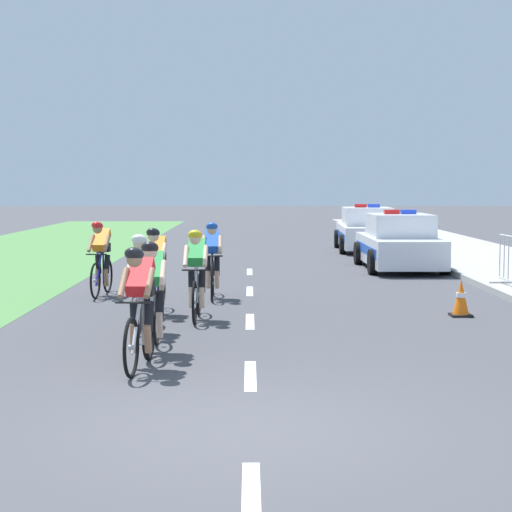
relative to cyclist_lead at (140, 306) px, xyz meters
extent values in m
plane|color=#424247|center=(1.36, -2.56, -0.79)|extent=(160.00, 160.00, 0.00)
cube|color=#9E9E99|center=(6.47, 11.44, -0.72)|extent=(0.16, 60.00, 0.13)
cube|color=white|center=(1.36, -4.36, -0.78)|extent=(0.14, 1.60, 0.01)
cube|color=white|center=(1.36, -0.36, -0.78)|extent=(0.14, 1.60, 0.01)
cube|color=white|center=(1.36, 3.64, -0.78)|extent=(0.14, 1.60, 0.01)
cube|color=white|center=(1.36, 7.64, -0.78)|extent=(0.14, 1.60, 0.01)
cube|color=white|center=(1.36, 11.64, -0.78)|extent=(0.14, 1.60, 0.01)
torus|color=black|center=(-0.04, -0.48, -0.42)|extent=(0.11, 0.73, 0.72)
cylinder|color=#99999E|center=(-0.04, -0.48, -0.42)|extent=(0.07, 0.07, 0.06)
torus|color=black|center=(0.05, 0.52, -0.42)|extent=(0.11, 0.73, 0.72)
cylinder|color=#99999E|center=(0.05, 0.52, -0.42)|extent=(0.07, 0.07, 0.06)
cylinder|color=silver|center=(0.00, -0.03, 0.11)|extent=(0.09, 0.55, 0.04)
cylinder|color=silver|center=(-0.02, -0.20, -0.21)|extent=(0.08, 0.48, 0.63)
cylinder|color=silver|center=(0.02, 0.17, -0.19)|extent=(0.04, 0.04, 0.65)
cylinder|color=black|center=(-0.03, -0.38, 0.09)|extent=(0.42, 0.07, 0.03)
cube|color=black|center=(0.02, 0.17, 0.15)|extent=(0.12, 0.23, 0.05)
cube|color=red|center=(0.00, 0.05, 0.35)|extent=(0.33, 0.57, 0.46)
cube|color=black|center=(0.01, 0.16, 0.19)|extent=(0.30, 0.22, 0.18)
cylinder|color=black|center=(0.10, 0.10, -0.15)|extent=(0.13, 0.23, 0.40)
cylinder|color=#9E7051|center=(0.09, 0.02, -0.41)|extent=(0.10, 0.16, 0.36)
cylinder|color=black|center=(-0.08, 0.12, -0.15)|extent=(0.12, 0.18, 0.40)
cylinder|color=#9E7051|center=(-0.09, 0.04, -0.41)|extent=(0.10, 0.13, 0.36)
cylinder|color=#9E7051|center=(0.14, -0.18, 0.30)|extent=(0.11, 0.41, 0.35)
cylinder|color=#9E7051|center=(-0.17, -0.15, 0.30)|extent=(0.11, 0.41, 0.35)
sphere|color=#9E7051|center=(-0.02, -0.25, 0.59)|extent=(0.19, 0.19, 0.19)
ellipsoid|color=black|center=(-0.02, -0.26, 0.66)|extent=(0.26, 0.33, 0.24)
torus|color=black|center=(0.05, 0.55, -0.42)|extent=(0.05, 0.72, 0.72)
cylinder|color=#99999E|center=(0.05, 0.55, -0.42)|extent=(0.06, 0.06, 0.06)
torus|color=black|center=(0.03, 1.55, -0.42)|extent=(0.05, 0.72, 0.72)
cylinder|color=#99999E|center=(0.03, 1.55, -0.42)|extent=(0.06, 0.06, 0.06)
cylinder|color=silver|center=(0.04, 1.00, 0.11)|extent=(0.04, 0.55, 0.04)
cylinder|color=silver|center=(0.04, 0.82, -0.21)|extent=(0.05, 0.48, 0.63)
cylinder|color=silver|center=(0.04, 1.20, -0.19)|extent=(0.04, 0.04, 0.65)
cylinder|color=black|center=(0.04, 0.65, 0.09)|extent=(0.42, 0.03, 0.03)
cube|color=black|center=(0.04, 1.20, 0.15)|extent=(0.10, 0.22, 0.05)
cube|color=green|center=(0.04, 1.07, 0.35)|extent=(0.29, 0.55, 0.46)
cube|color=black|center=(0.04, 1.19, 0.19)|extent=(0.28, 0.20, 0.18)
cylinder|color=black|center=(0.13, 1.14, -0.15)|extent=(0.11, 0.22, 0.40)
cylinder|color=beige|center=(0.13, 1.06, -0.41)|extent=(0.09, 0.15, 0.36)
cylinder|color=black|center=(-0.05, 1.13, -0.15)|extent=(0.11, 0.17, 0.40)
cylinder|color=beige|center=(-0.05, 1.05, -0.41)|extent=(0.09, 0.12, 0.36)
cylinder|color=beige|center=(0.20, 0.86, 0.30)|extent=(0.08, 0.40, 0.35)
cylinder|color=beige|center=(-0.12, 0.85, 0.30)|extent=(0.08, 0.40, 0.35)
sphere|color=beige|center=(0.04, 0.77, 0.59)|extent=(0.19, 0.19, 0.19)
ellipsoid|color=black|center=(0.04, 0.76, 0.66)|extent=(0.23, 0.32, 0.24)
torus|color=black|center=(-0.31, 2.10, -0.42)|extent=(0.10, 0.73, 0.72)
cylinder|color=#99999E|center=(-0.31, 2.10, -0.42)|extent=(0.06, 0.06, 0.06)
torus|color=black|center=(-0.23, 3.10, -0.42)|extent=(0.10, 0.73, 0.72)
cylinder|color=#99999E|center=(-0.23, 3.10, -0.42)|extent=(0.06, 0.06, 0.06)
cylinder|color=silver|center=(-0.28, 2.55, 0.11)|extent=(0.08, 0.55, 0.04)
cylinder|color=silver|center=(-0.29, 2.37, -0.21)|extent=(0.08, 0.48, 0.63)
cylinder|color=silver|center=(-0.26, 2.75, -0.19)|extent=(0.04, 0.04, 0.65)
cylinder|color=black|center=(-0.30, 2.20, 0.09)|extent=(0.42, 0.06, 0.03)
cube|color=black|center=(-0.26, 2.75, 0.15)|extent=(0.12, 0.23, 0.05)
cube|color=green|center=(-0.27, 2.62, 0.35)|extent=(0.32, 0.57, 0.45)
cube|color=black|center=(-0.26, 2.74, 0.19)|extent=(0.30, 0.22, 0.18)
cylinder|color=black|center=(-0.17, 2.68, -0.15)|extent=(0.13, 0.23, 0.40)
cylinder|color=beige|center=(-0.18, 2.60, -0.41)|extent=(0.10, 0.16, 0.36)
cylinder|color=black|center=(-0.35, 2.69, -0.15)|extent=(0.12, 0.18, 0.40)
cylinder|color=beige|center=(-0.36, 2.61, -0.41)|extent=(0.10, 0.13, 0.36)
cylinder|color=beige|center=(-0.13, 2.39, 0.30)|extent=(0.11, 0.41, 0.35)
cylinder|color=beige|center=(-0.45, 2.42, 0.30)|extent=(0.11, 0.41, 0.35)
sphere|color=beige|center=(-0.29, 2.32, 0.59)|extent=(0.19, 0.19, 0.19)
ellipsoid|color=white|center=(-0.29, 2.31, 0.66)|extent=(0.25, 0.33, 0.24)
torus|color=black|center=(0.46, 3.32, -0.42)|extent=(0.05, 0.72, 0.72)
cylinder|color=#99999E|center=(0.46, 3.32, -0.42)|extent=(0.06, 0.06, 0.06)
torus|color=black|center=(0.47, 4.32, -0.42)|extent=(0.05, 0.72, 0.72)
cylinder|color=#99999E|center=(0.47, 4.32, -0.42)|extent=(0.06, 0.06, 0.06)
cylinder|color=silver|center=(0.46, 3.77, 0.11)|extent=(0.04, 0.55, 0.04)
cylinder|color=silver|center=(0.46, 3.60, -0.21)|extent=(0.04, 0.48, 0.63)
cylinder|color=silver|center=(0.46, 3.97, -0.19)|extent=(0.04, 0.04, 0.65)
cylinder|color=black|center=(0.46, 3.42, 0.09)|extent=(0.42, 0.03, 0.03)
cube|color=black|center=(0.46, 3.97, 0.15)|extent=(0.10, 0.22, 0.05)
cube|color=green|center=(0.46, 3.85, 0.35)|extent=(0.28, 0.55, 0.45)
cube|color=black|center=(0.46, 3.96, 0.19)|extent=(0.28, 0.20, 0.18)
cylinder|color=black|center=(0.55, 3.91, -0.15)|extent=(0.11, 0.22, 0.40)
cylinder|color=beige|center=(0.55, 3.83, -0.41)|extent=(0.09, 0.15, 0.36)
cylinder|color=black|center=(0.37, 3.91, -0.15)|extent=(0.11, 0.17, 0.40)
cylinder|color=beige|center=(0.37, 3.83, -0.41)|extent=(0.09, 0.12, 0.36)
cylinder|color=beige|center=(0.62, 3.63, 0.30)|extent=(0.08, 0.40, 0.35)
cylinder|color=beige|center=(0.30, 3.63, 0.30)|extent=(0.08, 0.40, 0.35)
sphere|color=beige|center=(0.46, 3.55, 0.59)|extent=(0.19, 0.19, 0.19)
ellipsoid|color=yellow|center=(0.46, 3.54, 0.66)|extent=(0.23, 0.32, 0.24)
torus|color=black|center=(-0.31, 3.94, -0.42)|extent=(0.09, 0.73, 0.72)
cylinder|color=#99999E|center=(-0.31, 3.94, -0.42)|extent=(0.06, 0.06, 0.06)
torus|color=black|center=(-0.24, 4.94, -0.42)|extent=(0.09, 0.73, 0.72)
cylinder|color=#99999E|center=(-0.24, 4.94, -0.42)|extent=(0.06, 0.06, 0.06)
cylinder|color=#1E1E99|center=(-0.28, 4.39, 0.11)|extent=(0.07, 0.55, 0.04)
cylinder|color=#1E1E99|center=(-0.29, 4.22, -0.21)|extent=(0.07, 0.48, 0.63)
cylinder|color=#1E1E99|center=(-0.27, 4.59, -0.19)|extent=(0.04, 0.04, 0.65)
cylinder|color=black|center=(-0.30, 4.04, 0.09)|extent=(0.42, 0.05, 0.03)
cube|color=black|center=(-0.27, 4.59, 0.15)|extent=(0.11, 0.23, 0.05)
cube|color=orange|center=(-0.28, 4.47, 0.35)|extent=(0.31, 0.56, 0.46)
cube|color=black|center=(-0.27, 4.58, 0.19)|extent=(0.29, 0.22, 0.18)
cylinder|color=black|center=(-0.18, 4.53, -0.15)|extent=(0.12, 0.23, 0.40)
cylinder|color=beige|center=(-0.19, 4.45, -0.41)|extent=(0.10, 0.16, 0.36)
cylinder|color=black|center=(-0.36, 4.54, -0.15)|extent=(0.12, 0.18, 0.40)
cylinder|color=beige|center=(-0.37, 4.46, -0.41)|extent=(0.10, 0.13, 0.36)
cylinder|color=beige|center=(-0.13, 4.24, 0.30)|extent=(0.10, 0.41, 0.35)
cylinder|color=beige|center=(-0.45, 4.26, 0.30)|extent=(0.10, 0.41, 0.35)
sphere|color=beige|center=(-0.29, 4.17, 0.59)|extent=(0.19, 0.19, 0.19)
ellipsoid|color=black|center=(-0.29, 4.16, 0.66)|extent=(0.25, 0.33, 0.24)
torus|color=black|center=(0.62, 6.01, -0.42)|extent=(0.06, 0.72, 0.72)
cylinder|color=#99999E|center=(0.62, 6.01, -0.42)|extent=(0.06, 0.06, 0.06)
torus|color=black|center=(0.60, 7.01, -0.42)|extent=(0.06, 0.72, 0.72)
cylinder|color=#99999E|center=(0.60, 7.01, -0.42)|extent=(0.06, 0.06, 0.06)
cylinder|color=black|center=(0.61, 6.46, 0.11)|extent=(0.05, 0.55, 0.04)
cylinder|color=black|center=(0.62, 6.29, -0.21)|extent=(0.05, 0.48, 0.63)
cylinder|color=black|center=(0.61, 6.66, -0.19)|extent=(0.04, 0.04, 0.65)
cylinder|color=black|center=(0.62, 6.11, 0.09)|extent=(0.42, 0.04, 0.03)
cube|color=black|center=(0.61, 6.66, 0.15)|extent=(0.11, 0.22, 0.05)
cube|color=blue|center=(0.61, 6.54, 0.35)|extent=(0.29, 0.55, 0.46)
cube|color=black|center=(0.61, 6.65, 0.19)|extent=(0.28, 0.21, 0.18)
cylinder|color=black|center=(0.70, 6.60, -0.15)|extent=(0.12, 0.23, 0.40)
cylinder|color=tan|center=(0.70, 6.52, -0.41)|extent=(0.09, 0.16, 0.36)
cylinder|color=black|center=(0.52, 6.60, -0.15)|extent=(0.11, 0.17, 0.40)
cylinder|color=tan|center=(0.52, 6.52, -0.41)|extent=(0.09, 0.12, 0.36)
cylinder|color=tan|center=(0.78, 6.33, 0.30)|extent=(0.09, 0.40, 0.35)
cylinder|color=tan|center=(0.46, 6.32, 0.30)|extent=(0.09, 0.40, 0.35)
sphere|color=tan|center=(0.62, 6.24, 0.59)|extent=(0.19, 0.19, 0.19)
ellipsoid|color=blue|center=(0.62, 6.23, 0.66)|extent=(0.24, 0.32, 0.24)
torus|color=black|center=(-1.70, 6.42, -0.42)|extent=(0.10, 0.73, 0.72)
cylinder|color=#99999E|center=(-1.70, 6.42, -0.42)|extent=(0.06, 0.06, 0.06)
torus|color=black|center=(-1.62, 7.42, -0.42)|extent=(0.10, 0.73, 0.72)
cylinder|color=#99999E|center=(-1.62, 7.42, -0.42)|extent=(0.06, 0.06, 0.06)
cylinder|color=#1E1E99|center=(-1.66, 6.87, 0.11)|extent=(0.08, 0.55, 0.04)
cylinder|color=#1E1E99|center=(-1.68, 6.69, -0.21)|extent=(0.08, 0.48, 0.63)
cylinder|color=#1E1E99|center=(-1.65, 7.07, -0.19)|extent=(0.04, 0.04, 0.65)
cylinder|color=black|center=(-1.69, 6.52, 0.09)|extent=(0.42, 0.06, 0.03)
cube|color=black|center=(-1.65, 7.07, 0.15)|extent=(0.12, 0.23, 0.05)
cube|color=orange|center=(-1.66, 6.94, 0.35)|extent=(0.32, 0.56, 0.46)
cube|color=black|center=(-1.65, 7.06, 0.19)|extent=(0.30, 0.22, 0.18)
cylinder|color=black|center=(-1.56, 7.00, -0.15)|extent=(0.13, 0.23, 0.40)
cylinder|color=#9E7051|center=(-1.57, 6.92, -0.41)|extent=(0.10, 0.16, 0.36)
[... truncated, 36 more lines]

